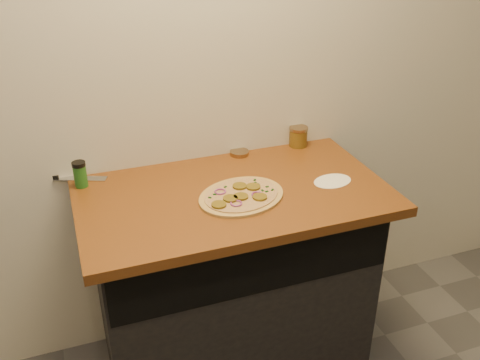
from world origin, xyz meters
name	(u,v)px	position (x,y,z in m)	size (l,w,h in m)	color
cabinet	(231,282)	(0.00, 1.45, 0.43)	(1.10, 0.60, 0.86)	black
countertop	(233,195)	(0.00, 1.42, 0.88)	(1.20, 0.70, 0.04)	brown
pizza	(241,196)	(0.01, 1.36, 0.91)	(0.43, 0.43, 0.02)	tan
chefs_knife	(62,177)	(-0.62, 1.75, 0.91)	(0.30, 0.15, 0.02)	#B7BAC1
mason_jar_lid	(239,153)	(0.13, 1.72, 0.91)	(0.08, 0.08, 0.02)	#8F7453
salsa_jar	(298,136)	(0.42, 1.72, 0.95)	(0.08, 0.08, 0.09)	maroon
spice_shaker	(80,174)	(-0.55, 1.66, 0.95)	(0.05, 0.05, 0.11)	#205C1D
flour_spill	(332,181)	(0.40, 1.36, 0.90)	(0.16, 0.16, 0.00)	silver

